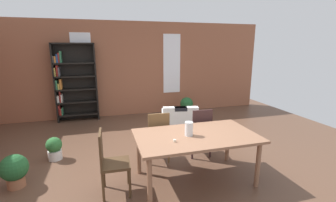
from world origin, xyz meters
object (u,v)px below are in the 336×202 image
Objects in this scene: dining_table at (196,139)px; armchair_white at (179,123)px; dining_chair_far_right at (200,131)px; bookshelf_tall at (73,82)px; potted_plant_corner at (187,105)px; dining_chair_far_left at (158,135)px; potted_plant_window at (54,148)px; dining_chair_head_left at (110,161)px; vase_on_table at (189,129)px; potted_plant_by_shelf at (14,169)px.

armchair_white is at bearing 78.60° from dining_table.
bookshelf_tall reaches higher than dining_chair_far_right.
bookshelf_tall reaches higher than potted_plant_corner.
bookshelf_tall is (-1.68, 3.08, 0.60)m from dining_chair_far_left.
potted_plant_window is (-1.85, 0.61, -0.28)m from dining_chair_far_left.
bookshelf_tall is 3.94× the size of potted_plant_corner.
potted_plant_corner is at bearing -6.42° from bookshelf_tall.
potted_plant_window is (-0.97, 1.37, -0.28)m from dining_chair_head_left.
armchair_white is 1.71× the size of potted_plant_corner.
armchair_white is (0.52, 1.97, -0.59)m from vase_on_table.
dining_chair_far_right is at bearing -50.87° from bookshelf_tall.
bookshelf_tall is at bearing 101.73° from dining_chair_head_left.
dining_table is 8.67× the size of vase_on_table.
vase_on_table is at bearing -180.00° from dining_table.
dining_table is 4.40m from bookshelf_tall.
dining_chair_far_right is 1.71× the size of potted_plant_corner.
dining_chair_far_left is 0.43× the size of bookshelf_tall.
bookshelf_tall is at bearing 85.96° from potted_plant_window.
armchair_white is at bearing 75.29° from vase_on_table.
vase_on_table is at bearing -110.18° from potted_plant_corner.
dining_table is 1.31m from dining_chair_head_left.
dining_table reaches higher than potted_plant_by_shelf.
potted_plant_by_shelf is at bearing -142.76° from potted_plant_corner.
vase_on_table is 0.22× the size of dining_chair_far_right.
dining_table is 1.95× the size of dining_chair_far_left.
potted_plant_window is (-2.15, 1.37, -0.64)m from vase_on_table.
dining_chair_far_right is 0.43× the size of bookshelf_tall.
dining_chair_far_left reaches higher than dining_table.
dining_chair_far_left is 3.56m from bookshelf_tall.
dining_table is 0.88m from dining_chair_far_right.
dining_chair_head_left is at bearing -156.01° from dining_chair_far_right.
dining_chair_head_left is at bearing -125.26° from potted_plant_corner.
dining_chair_far_left reaches higher than armchair_white.
dining_chair_head_left is 1.71× the size of potted_plant_corner.
bookshelf_tall is 2.31× the size of armchair_white.
dining_chair_head_left is (-1.18, 0.00, -0.35)m from vase_on_table.
dining_chair_far_right is at bearing 61.74° from dining_table.
dining_chair_far_right reaches higher than dining_table.
vase_on_table is 0.23× the size of armchair_white.
potted_plant_corner is (0.76, 1.51, 0.03)m from armchair_white.
potted_plant_corner is at bearing 71.58° from dining_table.
dining_chair_head_left is 1.00× the size of dining_chair_far_right.
potted_plant_corner is at bearing 63.26° from armchair_white.
armchair_white is (0.40, 1.97, -0.41)m from dining_table.
potted_plant_corner reaches higher than potted_plant_by_shelf.
dining_chair_far_left is at bearing -120.18° from potted_plant_corner.
potted_plant_corner is at bearing 59.82° from dining_chair_far_left.
vase_on_table is at bearing -12.37° from potted_plant_by_shelf.
vase_on_table reaches higher than potted_plant_window.
dining_table is 1.96× the size of armchair_white.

